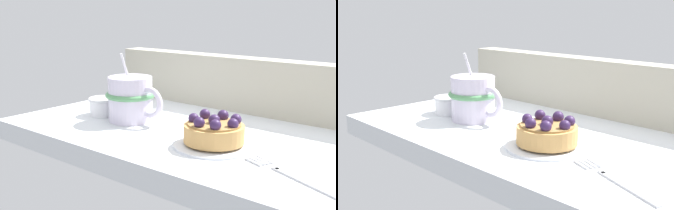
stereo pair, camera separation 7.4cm
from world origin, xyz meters
TOP-DOWN VIEW (x-y plane):
  - ground_plane at (0.00, 0.00)cm, footprint 69.34×40.11cm
  - window_rail_back at (0.00, 17.53)cm, footprint 67.95×5.05cm
  - dessert_plate at (7.42, -6.56)cm, footprint 13.03×13.03cm
  - raspberry_tart at (7.43, -6.54)cm, footprint 9.60×9.60cm
  - coffee_mug at (-13.55, -3.69)cm, footprint 12.84×9.57cm
  - dessert_fork at (21.86, -10.49)cm, footprint 15.58×7.47cm
  - sugar_bowl at (-21.17, -4.01)cm, footprint 6.31×6.31cm

SIDE VIEW (x-z plane):
  - ground_plane at x=0.00cm, z-range -3.81..0.00cm
  - dessert_fork at x=21.86cm, z-range 0.00..0.60cm
  - dessert_plate at x=7.42cm, z-range -0.02..0.73cm
  - sugar_bowl at x=-21.17cm, z-range 0.14..3.74cm
  - raspberry_tart at x=7.43cm, z-range 0.27..4.84cm
  - coffee_mug at x=-13.55cm, z-range -2.08..10.92cm
  - window_rail_back at x=0.00cm, z-range 0.00..11.33cm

